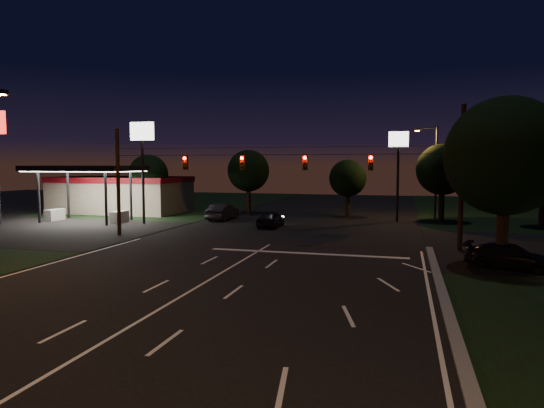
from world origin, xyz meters
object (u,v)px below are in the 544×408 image
(car_oncoming_b, at_px, (223,212))
(car_cross, at_px, (510,256))
(tree_right_near, at_px, (505,158))
(utility_pole_right, at_px, (459,250))
(car_oncoming_a, at_px, (271,219))

(car_oncoming_b, distance_m, car_cross, 27.91)
(car_cross, bearing_deg, tree_right_near, 85.41)
(car_oncoming_b, bearing_deg, utility_pole_right, 150.34)
(car_oncoming_a, bearing_deg, car_oncoming_b, -35.73)
(utility_pole_right, relative_size, car_oncoming_b, 1.89)
(utility_pole_right, bearing_deg, tree_right_near, -72.47)
(utility_pole_right, height_order, car_oncoming_b, utility_pole_right)
(utility_pole_right, distance_m, car_cross, 5.40)
(tree_right_near, xyz_separation_m, car_oncoming_a, (-15.88, 12.64, -4.96))
(tree_right_near, height_order, car_oncoming_b, tree_right_near)
(tree_right_near, relative_size, car_oncoming_b, 1.84)
(utility_pole_right, bearing_deg, car_oncoming_a, 151.47)
(car_oncoming_a, height_order, car_cross, car_oncoming_a)
(car_oncoming_a, bearing_deg, car_cross, 140.69)
(utility_pole_right, height_order, car_cross, utility_pole_right)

